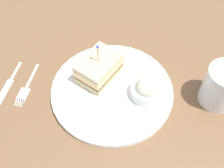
# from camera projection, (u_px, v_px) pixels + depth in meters

# --- Properties ---
(ground_plane) EXTENTS (0.96, 0.96, 0.02)m
(ground_plane) POSITION_uv_depth(u_px,v_px,m) (112.00, 95.00, 0.65)
(ground_plane) COLOR brown
(plate) EXTENTS (0.28, 0.28, 0.01)m
(plate) POSITION_uv_depth(u_px,v_px,m) (112.00, 91.00, 0.64)
(plate) COLOR white
(plate) RESTS_ON ground_plane
(sandwich_half_center) EXTENTS (0.10, 0.11, 0.10)m
(sandwich_half_center) POSITION_uv_depth(u_px,v_px,m) (100.00, 68.00, 0.63)
(sandwich_half_center) COLOR beige
(sandwich_half_center) RESTS_ON plate
(coleslaw_bowl) EXTENTS (0.07, 0.07, 0.05)m
(coleslaw_bowl) POSITION_uv_depth(u_px,v_px,m) (147.00, 90.00, 0.61)
(coleslaw_bowl) COLOR white
(coleslaw_bowl) RESTS_ON plate
(drink_glass) EXTENTS (0.08, 0.08, 0.09)m
(drink_glass) POSITION_uv_depth(u_px,v_px,m) (221.00, 88.00, 0.59)
(drink_glass) COLOR #B74C33
(drink_glass) RESTS_ON ground_plane
(fork) EXTENTS (0.09, 0.10, 0.00)m
(fork) POSITION_uv_depth(u_px,v_px,m) (26.00, 89.00, 0.64)
(fork) COLOR silver
(fork) RESTS_ON ground_plane
(knife) EXTENTS (0.09, 0.10, 0.00)m
(knife) POSITION_uv_depth(u_px,v_px,m) (8.00, 84.00, 0.65)
(knife) COLOR silver
(knife) RESTS_ON ground_plane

